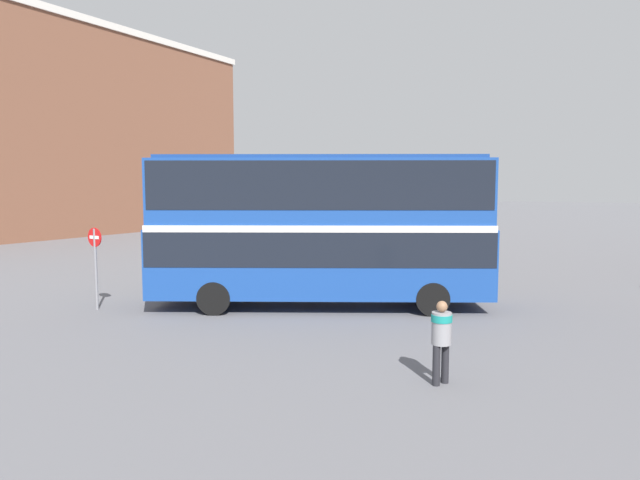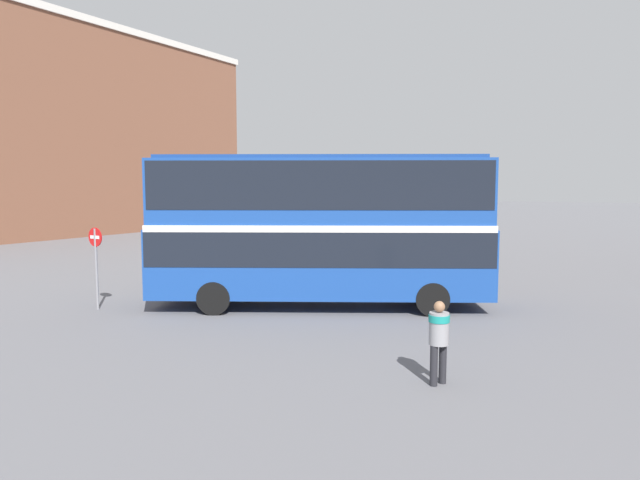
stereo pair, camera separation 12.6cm
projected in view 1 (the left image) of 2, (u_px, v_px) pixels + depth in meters
The scene contains 5 objects.
ground_plane at pixel (308, 299), 18.65m from camera, with size 240.00×240.00×0.00m, color slate.
building_row_left at pixel (52, 131), 43.14m from camera, with size 9.08×33.01×15.67m.
double_decker_bus at pixel (320, 222), 17.18m from camera, with size 10.01×7.02×4.58m.
pedestrian_foreground at pixel (441, 333), 10.58m from camera, with size 0.52×0.52×1.58m.
no_entry_sign at pixel (95, 256), 16.90m from camera, with size 0.57×0.08×2.46m.
Camera 1 is at (9.52, -15.72, 3.71)m, focal length 32.00 mm.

